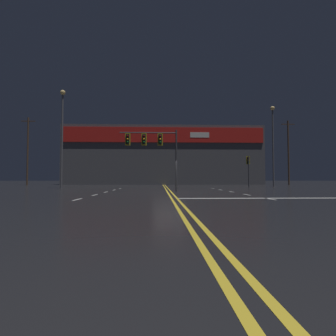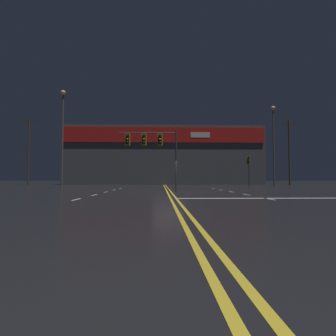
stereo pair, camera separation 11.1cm
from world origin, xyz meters
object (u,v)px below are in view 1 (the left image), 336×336
object	(u,v)px
streetlight_near_left	(62,126)
streetlight_median_approach	(273,136)
traffic_signal_median	(151,143)
traffic_signal_corner_northeast	(248,164)

from	to	relation	value
streetlight_near_left	streetlight_median_approach	xyz separation A→B (m)	(25.68, 4.69, -0.14)
traffic_signal_median	traffic_signal_corner_northeast	world-z (taller)	traffic_signal_median
traffic_signal_corner_northeast	streetlight_near_left	distance (m)	22.08
traffic_signal_median	streetlight_near_left	distance (m)	13.09
traffic_signal_median	traffic_signal_corner_northeast	xyz separation A→B (m)	(11.52, 10.33, -1.14)
traffic_signal_median	streetlight_median_approach	size ratio (longest dim) A/B	0.47
traffic_signal_median	traffic_signal_corner_northeast	distance (m)	15.52
streetlight_near_left	streetlight_median_approach	size ratio (longest dim) A/B	1.02
traffic_signal_corner_northeast	streetlight_median_approach	bearing A→B (deg)	28.51
streetlight_near_left	traffic_signal_median	bearing A→B (deg)	-38.06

